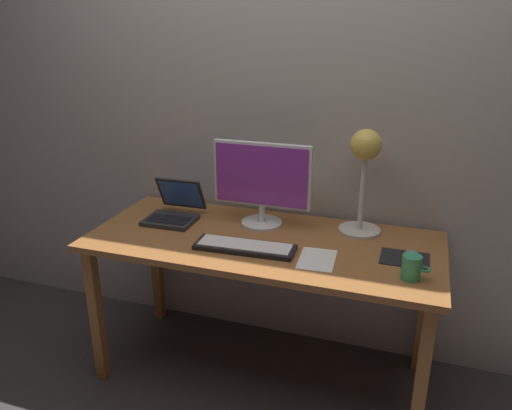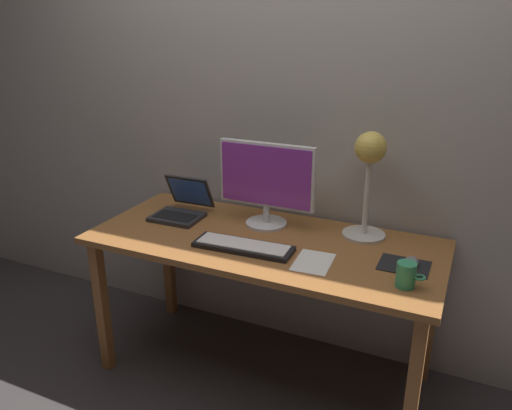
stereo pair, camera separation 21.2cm
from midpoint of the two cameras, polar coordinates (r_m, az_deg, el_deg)
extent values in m
plane|color=#383333|center=(2.68, -1.65, -18.45)|extent=(4.80, 4.80, 0.00)
cube|color=#A8A099|center=(2.50, 1.28, 11.58)|extent=(4.80, 0.06, 2.60)
cube|color=#935B2D|center=(2.30, -1.83, -4.24)|extent=(1.60, 0.70, 0.03)
cube|color=#935B2D|center=(2.59, -19.98, -11.80)|extent=(0.05, 0.05, 0.71)
cube|color=#935B2D|center=(2.13, 15.41, -19.04)|extent=(0.05, 0.05, 0.71)
cube|color=#935B2D|center=(3.00, -13.23, -6.48)|extent=(0.05, 0.05, 0.71)
cube|color=#935B2D|center=(2.61, 16.35, -11.12)|extent=(0.05, 0.05, 0.71)
cylinder|color=silver|center=(2.45, -1.81, -2.10)|extent=(0.20, 0.20, 0.01)
cylinder|color=silver|center=(2.43, -1.82, -1.01)|extent=(0.03, 0.03, 0.08)
cube|color=silver|center=(2.36, -1.88, 3.42)|extent=(0.47, 0.03, 0.31)
cube|color=purple|center=(2.35, -2.02, 3.31)|extent=(0.45, 0.00, 0.28)
cube|color=black|center=(2.19, -4.05, -4.86)|extent=(0.45, 0.16, 0.02)
cube|color=silver|center=(2.19, -4.05, -4.57)|extent=(0.41, 0.13, 0.01)
cube|color=#28282B|center=(2.53, -12.10, -1.75)|extent=(0.25, 0.20, 0.02)
cube|color=black|center=(2.51, -12.28, -1.64)|extent=(0.21, 0.11, 0.00)
cube|color=#28282B|center=(2.60, -10.83, 1.27)|extent=(0.24, 0.10, 0.18)
cube|color=blue|center=(2.60, -10.83, 1.27)|extent=(0.21, 0.09, 0.15)
cylinder|color=beige|center=(2.39, 9.19, -2.89)|extent=(0.20, 0.20, 0.01)
cylinder|color=silver|center=(2.32, 9.46, 1.55)|extent=(0.02, 0.02, 0.38)
sphere|color=gold|center=(2.26, 9.78, 6.74)|extent=(0.14, 0.14, 0.14)
sphere|color=#FFEAB2|center=(2.26, 9.68, 5.82)|extent=(0.05, 0.05, 0.05)
cube|color=black|center=(2.17, 13.88, -5.99)|extent=(0.20, 0.16, 0.00)
ellipsoid|color=slate|center=(2.17, 14.60, -5.55)|extent=(0.06, 0.10, 0.03)
cylinder|color=#339966|center=(1.99, 14.34, -6.95)|extent=(0.07, 0.07, 0.10)
torus|color=#339966|center=(1.99, 15.74, -7.11)|extent=(0.05, 0.05, 0.01)
cube|color=white|center=(2.11, 4.10, -6.23)|extent=(0.16, 0.22, 0.00)
camera|label=1|loc=(0.11, -92.77, -1.03)|focal=35.22mm
camera|label=2|loc=(0.11, 87.23, 1.03)|focal=35.22mm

